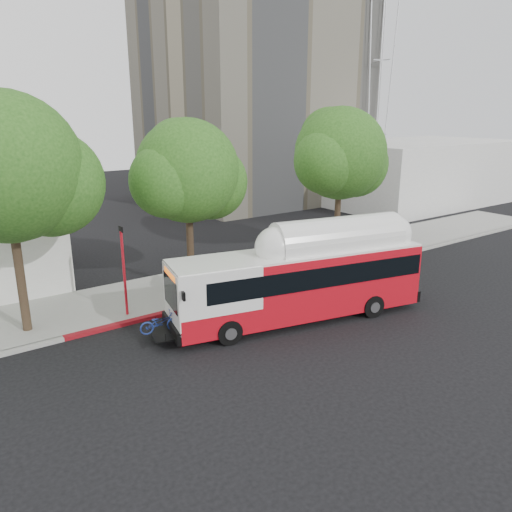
% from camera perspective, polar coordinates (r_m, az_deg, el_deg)
% --- Properties ---
extents(ground, '(120.00, 120.00, 0.00)m').
position_cam_1_polar(ground, '(21.75, 2.68, -7.89)').
color(ground, black).
rests_on(ground, ground).
extents(sidewalk, '(60.00, 5.00, 0.15)m').
position_cam_1_polar(sidewalk, '(26.76, -5.96, -3.06)').
color(sidewalk, gray).
rests_on(sidewalk, ground).
extents(curb_strip, '(60.00, 0.30, 0.15)m').
position_cam_1_polar(curb_strip, '(24.66, -2.94, -4.71)').
color(curb_strip, gray).
rests_on(curb_strip, ground).
extents(red_curb_segment, '(10.00, 0.32, 0.16)m').
position_cam_1_polar(red_curb_segment, '(23.30, -9.19, -6.18)').
color(red_curb_segment, maroon).
rests_on(red_curb_segment, ground).
extents(street_tree_left, '(6.67, 5.80, 9.74)m').
position_cam_1_polar(street_tree_left, '(21.56, -25.46, 8.61)').
color(street_tree_left, '#2D2116').
rests_on(street_tree_left, ground).
extents(street_tree_mid, '(5.75, 5.00, 8.62)m').
position_cam_1_polar(street_tree_mid, '(24.77, -7.05, 9.22)').
color(street_tree_mid, '#2D2116').
rests_on(street_tree_mid, ground).
extents(street_tree_right, '(6.21, 5.40, 9.18)m').
position_cam_1_polar(street_tree_right, '(30.65, 10.10, 11.10)').
color(street_tree_right, '#2D2116').
rests_on(street_tree_right, ground).
extents(apartment_tower, '(18.00, 18.00, 37.00)m').
position_cam_1_polar(apartment_tower, '(53.77, -0.77, 25.64)').
color(apartment_tower, gray).
rests_on(apartment_tower, ground).
extents(horizon_block, '(20.00, 12.00, 6.00)m').
position_cam_1_polar(horizon_block, '(53.13, 17.87, 9.16)').
color(horizon_block, silver).
rests_on(horizon_block, ground).
extents(transit_bus, '(12.28, 4.73, 3.58)m').
position_cam_1_polar(transit_bus, '(21.83, 5.08, -3.12)').
color(transit_bus, red).
rests_on(transit_bus, ground).
extents(signal_pole, '(0.12, 0.40, 4.19)m').
position_cam_1_polar(signal_pole, '(22.50, -14.84, -1.75)').
color(signal_pole, red).
rests_on(signal_pole, ground).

